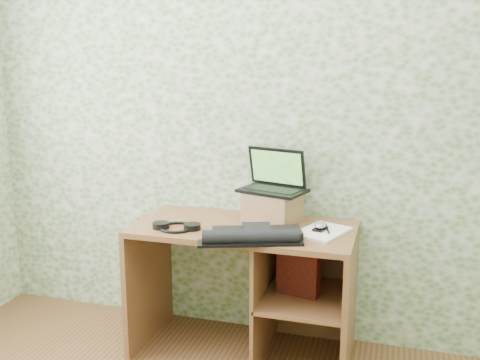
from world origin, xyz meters
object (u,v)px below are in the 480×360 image
(riser, at_px, (272,206))
(laptop, at_px, (274,181))
(notepad, at_px, (323,232))
(desk, at_px, (259,272))
(keyboard, at_px, (254,235))

(riser, relative_size, laptop, 0.68)
(riser, bearing_deg, notepad, -25.77)
(laptop, bearing_deg, desk, -90.65)
(keyboard, bearing_deg, notepad, 13.83)
(desk, xyz_separation_m, keyboard, (0.04, -0.24, 0.29))
(desk, distance_m, keyboard, 0.38)
(desk, bearing_deg, keyboard, -81.58)
(desk, bearing_deg, notepad, -5.02)
(laptop, xyz_separation_m, keyboard, (-0.01, -0.39, -0.20))
(desk, relative_size, notepad, 4.02)
(laptop, height_order, notepad, laptop)
(desk, distance_m, riser, 0.37)
(desk, height_order, keyboard, keyboard)
(riser, height_order, keyboard, riser)
(desk, distance_m, laptop, 0.52)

